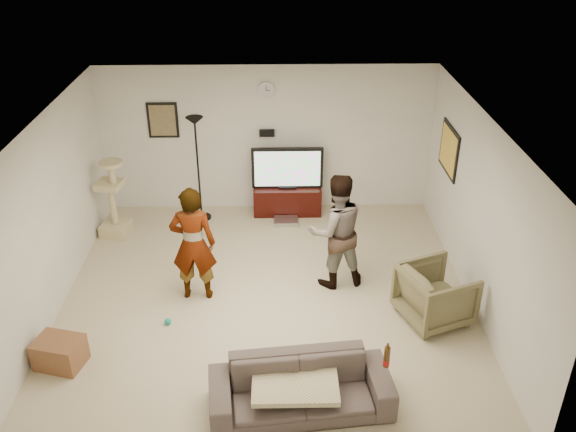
{
  "coord_description": "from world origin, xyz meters",
  "views": [
    {
      "loc": [
        0.14,
        -6.77,
        4.93
      ],
      "look_at": [
        0.29,
        0.2,
        1.16
      ],
      "focal_mm": 37.83,
      "sensor_mm": 36.0,
      "label": 1
    }
  ],
  "objects_px": {
    "person_right": "(336,231)",
    "beer_bottle": "(387,357)",
    "cat_tree": "(112,198)",
    "person_left": "(193,244)",
    "tv": "(287,168)",
    "floor_lamp": "(198,170)",
    "side_table": "(60,352)",
    "sofa": "(301,388)",
    "tv_stand": "(287,200)",
    "armchair": "(435,294)"
  },
  "relations": [
    {
      "from": "floor_lamp",
      "to": "cat_tree",
      "type": "xyz_separation_m",
      "value": [
        -1.32,
        -0.52,
        -0.24
      ]
    },
    {
      "from": "tv_stand",
      "to": "cat_tree",
      "type": "height_order",
      "value": "cat_tree"
    },
    {
      "from": "tv_stand",
      "to": "sofa",
      "type": "distance_m",
      "value": 4.5
    },
    {
      "from": "tv",
      "to": "person_left",
      "type": "height_order",
      "value": "person_left"
    },
    {
      "from": "tv",
      "to": "beer_bottle",
      "type": "xyz_separation_m",
      "value": [
        0.93,
        -4.5,
        -0.14
      ]
    },
    {
      "from": "person_left",
      "to": "sofa",
      "type": "xyz_separation_m",
      "value": [
        1.34,
        -2.08,
        -0.54
      ]
    },
    {
      "from": "tv_stand",
      "to": "cat_tree",
      "type": "relative_size",
      "value": 0.88
    },
    {
      "from": "floor_lamp",
      "to": "person_right",
      "type": "xyz_separation_m",
      "value": [
        2.08,
        -1.96,
        -0.06
      ]
    },
    {
      "from": "tv",
      "to": "cat_tree",
      "type": "xyz_separation_m",
      "value": [
        -2.78,
        -0.7,
        -0.18
      ]
    },
    {
      "from": "cat_tree",
      "to": "sofa",
      "type": "height_order",
      "value": "cat_tree"
    },
    {
      "from": "person_right",
      "to": "beer_bottle",
      "type": "distance_m",
      "value": 2.39
    },
    {
      "from": "tv",
      "to": "floor_lamp",
      "type": "relative_size",
      "value": 0.67
    },
    {
      "from": "tv_stand",
      "to": "beer_bottle",
      "type": "height_order",
      "value": "beer_bottle"
    },
    {
      "from": "person_right",
      "to": "beer_bottle",
      "type": "xyz_separation_m",
      "value": [
        0.31,
        -2.36,
        -0.14
      ]
    },
    {
      "from": "sofa",
      "to": "person_right",
      "type": "bearing_deg",
      "value": 70.18
    },
    {
      "from": "cat_tree",
      "to": "beer_bottle",
      "type": "distance_m",
      "value": 5.31
    },
    {
      "from": "floor_lamp",
      "to": "armchair",
      "type": "xyz_separation_m",
      "value": [
        3.29,
        -2.82,
        -0.52
      ]
    },
    {
      "from": "tv_stand",
      "to": "tv",
      "type": "bearing_deg",
      "value": 0.0
    },
    {
      "from": "floor_lamp",
      "to": "cat_tree",
      "type": "distance_m",
      "value": 1.44
    },
    {
      "from": "floor_lamp",
      "to": "tv_stand",
      "type": "bearing_deg",
      "value": 7.07
    },
    {
      "from": "person_right",
      "to": "side_table",
      "type": "bearing_deg",
      "value": 13.37
    },
    {
      "from": "cat_tree",
      "to": "beer_bottle",
      "type": "xyz_separation_m",
      "value": [
        3.71,
        -3.8,
        0.04
      ]
    },
    {
      "from": "person_right",
      "to": "side_table",
      "type": "relative_size",
      "value": 3.15
    },
    {
      "from": "cat_tree",
      "to": "person_right",
      "type": "relative_size",
      "value": 0.78
    },
    {
      "from": "sofa",
      "to": "armchair",
      "type": "relative_size",
      "value": 2.33
    },
    {
      "from": "side_table",
      "to": "floor_lamp",
      "type": "bearing_deg",
      "value": 70.48
    },
    {
      "from": "tv",
      "to": "armchair",
      "type": "distance_m",
      "value": 3.54
    },
    {
      "from": "cat_tree",
      "to": "side_table",
      "type": "relative_size",
      "value": 2.46
    },
    {
      "from": "tv_stand",
      "to": "tv",
      "type": "height_order",
      "value": "tv"
    },
    {
      "from": "cat_tree",
      "to": "armchair",
      "type": "xyz_separation_m",
      "value": [
        4.61,
        -2.3,
        -0.27
      ]
    },
    {
      "from": "cat_tree",
      "to": "armchair",
      "type": "bearing_deg",
      "value": -26.48
    },
    {
      "from": "tv_stand",
      "to": "beer_bottle",
      "type": "relative_size",
      "value": 4.59
    },
    {
      "from": "person_right",
      "to": "tv",
      "type": "bearing_deg",
      "value": -86.4
    },
    {
      "from": "tv",
      "to": "side_table",
      "type": "relative_size",
      "value": 2.25
    },
    {
      "from": "cat_tree",
      "to": "sofa",
      "type": "xyz_separation_m",
      "value": [
        2.83,
        -3.8,
        -0.37
      ]
    },
    {
      "from": "beer_bottle",
      "to": "sofa",
      "type": "bearing_deg",
      "value": -180.0
    },
    {
      "from": "beer_bottle",
      "to": "armchair",
      "type": "xyz_separation_m",
      "value": [
        0.9,
        1.5,
        -0.31
      ]
    },
    {
      "from": "person_right",
      "to": "beer_bottle",
      "type": "bearing_deg",
      "value": 85.03
    },
    {
      "from": "person_right",
      "to": "sofa",
      "type": "distance_m",
      "value": 2.49
    },
    {
      "from": "tv_stand",
      "to": "beer_bottle",
      "type": "bearing_deg",
      "value": -78.3
    },
    {
      "from": "tv",
      "to": "sofa",
      "type": "relative_size",
      "value": 0.62
    },
    {
      "from": "tv_stand",
      "to": "armchair",
      "type": "distance_m",
      "value": 3.51
    },
    {
      "from": "cat_tree",
      "to": "person_left",
      "type": "distance_m",
      "value": 2.28
    },
    {
      "from": "cat_tree",
      "to": "armchair",
      "type": "distance_m",
      "value": 5.16
    },
    {
      "from": "tv_stand",
      "to": "side_table",
      "type": "height_order",
      "value": "tv_stand"
    },
    {
      "from": "armchair",
      "to": "tv",
      "type": "bearing_deg",
      "value": 10.16
    },
    {
      "from": "floor_lamp",
      "to": "cat_tree",
      "type": "bearing_deg",
      "value": -158.5
    },
    {
      "from": "tv",
      "to": "beer_bottle",
      "type": "distance_m",
      "value": 4.6
    },
    {
      "from": "side_table",
      "to": "armchair",
      "type": "bearing_deg",
      "value": 9.59
    },
    {
      "from": "tv_stand",
      "to": "person_left",
      "type": "height_order",
      "value": "person_left"
    }
  ]
}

